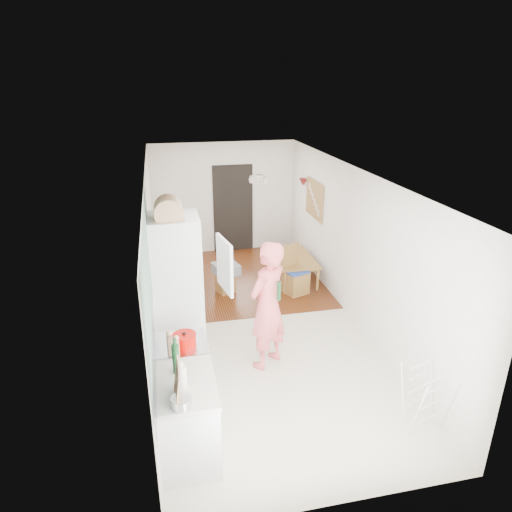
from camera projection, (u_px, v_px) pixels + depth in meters
name	position (u px, v px, depth m)	size (l,w,h in m)	color
room_shell	(257.00, 253.00, 7.06)	(3.20, 7.00, 2.50)	white
floor	(257.00, 324.00, 7.52)	(3.20, 7.00, 0.01)	beige
wood_floor_overlay	(238.00, 278.00, 9.20)	(3.20, 3.30, 0.01)	brown
sage_wall_panel	(148.00, 279.00, 4.71)	(0.02, 3.00, 1.30)	slate
tile_splashback	(154.00, 366.00, 4.47)	(0.02, 1.90, 0.50)	black
doorway_recess	(233.00, 209.00, 10.36)	(0.90, 0.04, 2.00)	black
base_cabinet	(188.00, 421.00, 4.79)	(0.60, 0.90, 0.86)	white
worktop	(185.00, 384.00, 4.62)	(0.62, 0.92, 0.06)	beige
range_cooker	(183.00, 377.00, 5.47)	(0.60, 0.60, 0.88)	white
cooker_top	(181.00, 344.00, 5.30)	(0.60, 0.60, 0.04)	#BABABC
fridge_housing	(178.00, 293.00, 6.17)	(0.66, 0.66, 2.15)	white
fridge_door	(225.00, 265.00, 5.84)	(0.56, 0.04, 0.70)	white
fridge_interior	(199.00, 258.00, 6.06)	(0.02, 0.52, 0.66)	white
pinboard	(315.00, 199.00, 8.99)	(0.03, 0.90, 0.70)	tan
pinboard_frame	(314.00, 199.00, 8.99)	(0.01, 0.94, 0.74)	olive
wall_sconce	(303.00, 182.00, 9.50)	(0.18, 0.18, 0.16)	maroon
person	(268.00, 295.00, 6.09)	(0.79, 0.52, 2.16)	#EC5F64
dining_table	(294.00, 270.00, 9.11)	(1.17, 0.65, 0.41)	olive
dining_chair	(296.00, 271.00, 8.42)	(0.39, 0.39, 0.92)	olive
stool	(225.00, 283.00, 8.56)	(0.30, 0.30, 0.39)	olive
grey_drape	(226.00, 269.00, 8.43)	(0.43, 0.43, 0.19)	gray
drying_rack	(425.00, 398.00, 5.20)	(0.39, 0.35, 0.77)	white
bread_bin	(168.00, 211.00, 5.64)	(0.38, 0.36, 0.20)	tan
red_casserole	(185.00, 340.00, 5.19)	(0.27, 0.27, 0.16)	#C10802
steel_pan	(181.00, 402.00, 4.25)	(0.20, 0.20, 0.10)	#BABABC
held_bottle	(279.00, 291.00, 5.92)	(0.06, 0.06, 0.26)	#163E1C
bottle_a	(176.00, 359.00, 4.72)	(0.08, 0.08, 0.32)	#163E1C
bottle_b	(176.00, 362.00, 4.71)	(0.06, 0.06, 0.27)	#163E1C
bottle_c	(182.00, 377.00, 4.51)	(0.10, 0.10, 0.23)	silver
pepper_mill_front	(177.00, 349.00, 4.98)	(0.06, 0.06, 0.21)	tan
pepper_mill_back	(170.00, 345.00, 5.03)	(0.06, 0.06, 0.24)	tan
chopping_boards	(177.00, 383.00, 4.29)	(0.04, 0.29, 0.39)	tan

